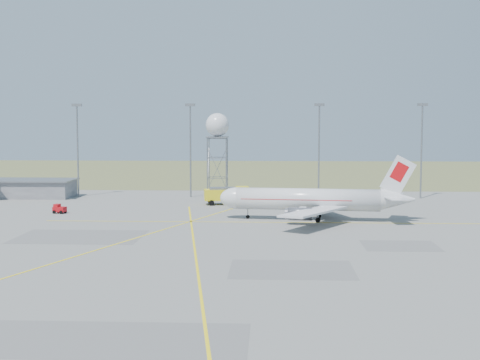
{
  "coord_description": "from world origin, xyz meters",
  "views": [
    {
      "loc": [
        7.62,
        -79.31,
        16.69
      ],
      "look_at": [
        2.07,
        40.0,
        6.13
      ],
      "focal_mm": 50.0,
      "sensor_mm": 36.0,
      "label": 1
    }
  ],
  "objects_px": {
    "airliner_main": "(311,200)",
    "radar_tower": "(217,150)",
    "fire_truck": "(228,196)",
    "baggage_tug": "(59,210)"
  },
  "relations": [
    {
      "from": "airliner_main",
      "to": "baggage_tug",
      "type": "relative_size",
      "value": 13.45
    },
    {
      "from": "airliner_main",
      "to": "fire_truck",
      "type": "distance_m",
      "value": 25.65
    },
    {
      "from": "radar_tower",
      "to": "baggage_tug",
      "type": "height_order",
      "value": "radar_tower"
    },
    {
      "from": "radar_tower",
      "to": "fire_truck",
      "type": "xyz_separation_m",
      "value": [
        3.09,
        -12.39,
        -8.62
      ]
    },
    {
      "from": "airliner_main",
      "to": "radar_tower",
      "type": "xyz_separation_m",
      "value": [
        -18.44,
        32.86,
        6.91
      ]
    },
    {
      "from": "radar_tower",
      "to": "baggage_tug",
      "type": "xyz_separation_m",
      "value": [
        -26.65,
        -26.66,
        -9.7
      ]
    },
    {
      "from": "baggage_tug",
      "to": "airliner_main",
      "type": "bearing_deg",
      "value": 4.5
    },
    {
      "from": "radar_tower",
      "to": "fire_truck",
      "type": "relative_size",
      "value": 1.98
    },
    {
      "from": "airliner_main",
      "to": "radar_tower",
      "type": "bearing_deg",
      "value": -54.68
    },
    {
      "from": "fire_truck",
      "to": "baggage_tug",
      "type": "distance_m",
      "value": 33.0
    }
  ]
}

